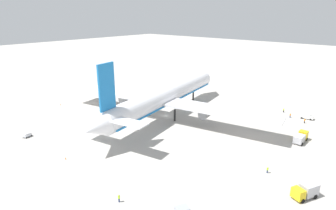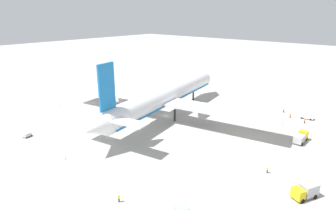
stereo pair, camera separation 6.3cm
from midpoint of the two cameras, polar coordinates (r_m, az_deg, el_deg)
The scene contains 13 objects.
ground_plane at distance 107.43m, azimuth -0.35°, elevation -2.08°, with size 600.00×600.00×0.00m, color #ADA8A0.
airliner at distance 104.03m, azimuth -0.73°, elevation 1.66°, with size 78.30×83.35×24.18m.
service_truck_1 at distance 94.20m, azimuth 24.88°, elevation -5.85°, with size 6.53×2.73×2.80m.
service_truck_2 at distance 68.26m, azimuth 25.66°, elevation -15.08°, with size 6.15×4.60×2.95m.
service_van at distance 115.19m, azimuth 25.85°, elevation -2.01°, with size 2.49×4.61×1.97m.
baggage_cart_1 at distance 99.19m, azimuth -26.12°, elevation -5.32°, with size 3.16×1.97×1.30m.
ground_worker_0 at distance 113.99m, azimuth 23.12°, elevation -1.93°, with size 0.56×0.56×1.69m.
ground_worker_1 at distance 74.39m, azimuth 19.16°, elevation -12.07°, with size 0.57×0.57×1.65m.
ground_worker_2 at distance 110.44m, azimuth 25.51°, elevation -2.86°, with size 0.46×0.46×1.72m.
ground_worker_3 at distance 61.97m, azimuth -9.71°, elevation -17.78°, with size 0.46×0.46×1.75m.
ground_worker_4 at distance 119.13m, azimuth 22.00°, elevation -0.97°, with size 0.49×0.49×1.64m.
traffic_cone_0 at distance 81.21m, azimuth -19.65°, elevation -9.93°, with size 0.36×0.36×0.55m, color orange.
traffic_cone_1 at distance 127.42m, azimuth -20.52°, elevation 0.12°, with size 0.36×0.36×0.55m, color orange.
Camera 2 is at (-76.06, -66.33, 36.84)m, focal length 30.70 mm.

